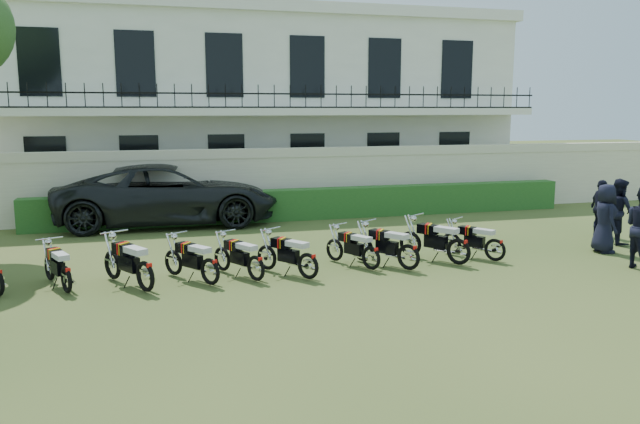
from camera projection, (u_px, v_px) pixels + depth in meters
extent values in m
plane|color=#30451B|center=(355.00, 276.00, 13.56)|extent=(100.00, 100.00, 0.00)
cube|color=beige|center=(279.00, 187.00, 21.00)|extent=(30.00, 0.30, 2.00)
cube|color=beige|center=(279.00, 153.00, 20.81)|extent=(30.00, 0.35, 0.30)
cube|color=#1A4B1B|center=(314.00, 204.00, 20.58)|extent=(18.00, 0.60, 1.00)
cube|color=white|center=(250.00, 111.00, 26.29)|extent=(20.00, 8.00, 7.00)
cube|color=white|center=(248.00, 20.00, 25.69)|extent=(20.40, 8.40, 0.40)
cube|color=white|center=(271.00, 112.00, 21.83)|extent=(20.00, 1.40, 0.25)
cube|color=black|center=(274.00, 94.00, 21.11)|extent=(20.00, 0.05, 0.05)
cube|color=black|center=(274.00, 107.00, 21.18)|extent=(20.00, 0.05, 0.05)
cube|color=black|center=(47.00, 169.00, 20.85)|extent=(1.30, 0.12, 2.20)
cube|color=black|center=(39.00, 62.00, 20.28)|extent=(1.30, 0.12, 2.20)
cube|color=black|center=(140.00, 167.00, 21.64)|extent=(1.30, 0.12, 2.20)
cube|color=black|center=(135.00, 64.00, 21.07)|extent=(1.30, 0.12, 2.20)
cube|color=black|center=(227.00, 165.00, 22.43)|extent=(1.30, 0.12, 2.20)
cube|color=black|center=(224.00, 65.00, 21.85)|extent=(1.30, 0.12, 2.20)
cube|color=black|center=(307.00, 163.00, 23.22)|extent=(1.30, 0.12, 2.20)
cube|color=black|center=(307.00, 67.00, 22.64)|extent=(1.30, 0.12, 2.20)
cube|color=black|center=(383.00, 161.00, 24.00)|extent=(1.30, 0.12, 2.20)
cube|color=black|center=(384.00, 68.00, 23.43)|extent=(1.30, 0.12, 2.20)
cube|color=black|center=(453.00, 160.00, 24.79)|extent=(1.30, 0.12, 2.20)
cube|color=black|center=(456.00, 70.00, 24.22)|extent=(1.30, 0.12, 2.20)
torus|color=black|center=(12.00, 289.00, 11.61)|extent=(0.40, 0.50, 0.56)
cube|color=silver|center=(2.00, 265.00, 11.73)|extent=(0.48, 0.54, 0.11)
torus|color=black|center=(76.00, 287.00, 11.75)|extent=(0.29, 0.54, 0.55)
torus|color=black|center=(58.00, 275.00, 12.66)|extent=(0.29, 0.54, 0.55)
cube|color=black|center=(67.00, 275.00, 12.15)|extent=(0.34, 0.52, 0.27)
cube|color=black|center=(63.00, 260.00, 12.27)|extent=(0.37, 0.47, 0.20)
cube|color=red|center=(63.00, 260.00, 12.27)|extent=(0.23, 0.22, 0.21)
cube|color=#EDAD0C|center=(64.00, 260.00, 12.23)|extent=(0.21, 0.20, 0.21)
cube|color=silver|center=(70.00, 263.00, 11.92)|extent=(0.39, 0.54, 0.11)
cylinder|color=silver|center=(58.00, 244.00, 12.45)|extent=(0.51, 0.23, 0.03)
torus|color=black|center=(164.00, 285.00, 11.82)|extent=(0.39, 0.59, 0.62)
torus|color=black|center=(128.00, 272.00, 12.73)|extent=(0.39, 0.59, 0.62)
cube|color=black|center=(146.00, 271.00, 12.22)|extent=(0.44, 0.58, 0.31)
cube|color=black|center=(140.00, 255.00, 12.33)|extent=(0.46, 0.53, 0.22)
cube|color=red|center=(139.00, 255.00, 12.33)|extent=(0.24, 0.26, 0.24)
cube|color=#EDAD0C|center=(141.00, 255.00, 12.29)|extent=(0.22, 0.24, 0.24)
cube|color=silver|center=(153.00, 257.00, 11.97)|extent=(0.49, 0.61, 0.12)
cylinder|color=silver|center=(130.00, 238.00, 12.51)|extent=(0.55, 0.33, 0.03)
torus|color=black|center=(230.00, 278.00, 12.39)|extent=(0.39, 0.51, 0.57)
torus|color=black|center=(191.00, 268.00, 13.15)|extent=(0.39, 0.51, 0.57)
cube|color=black|center=(211.00, 267.00, 12.72)|extent=(0.43, 0.51, 0.28)
cube|color=black|center=(204.00, 253.00, 12.81)|extent=(0.44, 0.48, 0.20)
cube|color=red|center=(204.00, 253.00, 12.81)|extent=(0.20, 0.25, 0.21)
cube|color=#EDAD0C|center=(206.00, 253.00, 12.77)|extent=(0.18, 0.23, 0.21)
cube|color=silver|center=(219.00, 255.00, 12.51)|extent=(0.47, 0.55, 0.11)
cylinder|color=silver|center=(195.00, 238.00, 12.95)|extent=(0.47, 0.34, 0.03)
torus|color=black|center=(274.00, 275.00, 12.66)|extent=(0.34, 0.52, 0.55)
torus|color=black|center=(239.00, 265.00, 13.48)|extent=(0.34, 0.52, 0.55)
cube|color=black|center=(257.00, 264.00, 13.02)|extent=(0.39, 0.51, 0.27)
cube|color=black|center=(251.00, 251.00, 13.12)|extent=(0.41, 0.47, 0.20)
cube|color=red|center=(251.00, 250.00, 13.12)|extent=(0.21, 0.23, 0.21)
cube|color=#EDAD0C|center=(252.00, 251.00, 13.08)|extent=(0.19, 0.22, 0.21)
cube|color=silver|center=(264.00, 252.00, 12.80)|extent=(0.43, 0.54, 0.11)
cylinder|color=silver|center=(242.00, 236.00, 13.28)|extent=(0.48, 0.29, 0.03)
torus|color=black|center=(330.00, 272.00, 12.82)|extent=(0.40, 0.52, 0.57)
torus|color=black|center=(287.00, 263.00, 13.59)|extent=(0.40, 0.52, 0.57)
cube|color=black|center=(310.00, 261.00, 13.16)|extent=(0.43, 0.52, 0.28)
cube|color=black|center=(302.00, 248.00, 13.25)|extent=(0.44, 0.48, 0.21)
cube|color=red|center=(302.00, 248.00, 13.25)|extent=(0.21, 0.25, 0.22)
cube|color=#EDAD0C|center=(304.00, 248.00, 13.21)|extent=(0.18, 0.23, 0.22)
cube|color=silver|center=(319.00, 249.00, 12.95)|extent=(0.48, 0.55, 0.11)
cylinder|color=silver|center=(291.00, 233.00, 13.39)|extent=(0.48, 0.34, 0.03)
torus|color=black|center=(391.00, 264.00, 13.58)|extent=(0.33, 0.51, 0.54)
torus|color=black|center=(352.00, 255.00, 14.39)|extent=(0.33, 0.51, 0.54)
cube|color=black|center=(373.00, 254.00, 13.93)|extent=(0.37, 0.50, 0.27)
cube|color=black|center=(366.00, 242.00, 14.04)|extent=(0.39, 0.46, 0.19)
cube|color=red|center=(366.00, 242.00, 14.04)|extent=(0.21, 0.23, 0.20)
cube|color=#EDAD0C|center=(368.00, 242.00, 14.00)|extent=(0.19, 0.21, 0.20)
cube|color=silver|center=(381.00, 243.00, 13.72)|extent=(0.42, 0.53, 0.11)
cylinder|color=silver|center=(357.00, 229.00, 14.20)|extent=(0.48, 0.28, 0.03)
torus|color=black|center=(433.00, 263.00, 13.55)|extent=(0.40, 0.54, 0.59)
torus|color=black|center=(385.00, 254.00, 14.36)|extent=(0.40, 0.54, 0.59)
cube|color=black|center=(410.00, 252.00, 13.90)|extent=(0.44, 0.54, 0.29)
cube|color=black|center=(402.00, 239.00, 14.00)|extent=(0.45, 0.50, 0.21)
cube|color=red|center=(402.00, 239.00, 14.00)|extent=(0.22, 0.26, 0.22)
cube|color=#EDAD0C|center=(404.00, 239.00, 13.96)|extent=(0.19, 0.24, 0.22)
cube|color=silver|center=(421.00, 241.00, 13.68)|extent=(0.49, 0.57, 0.12)
cylinder|color=silver|center=(391.00, 225.00, 14.15)|extent=(0.50, 0.35, 0.03)
torus|color=black|center=(485.00, 257.00, 14.00)|extent=(0.42, 0.57, 0.62)
torus|color=black|center=(434.00, 249.00, 14.85)|extent=(0.42, 0.57, 0.62)
cube|color=black|center=(461.00, 247.00, 14.37)|extent=(0.46, 0.57, 0.30)
cube|color=black|center=(452.00, 234.00, 14.47)|extent=(0.47, 0.53, 0.22)
cube|color=red|center=(452.00, 233.00, 14.47)|extent=(0.23, 0.27, 0.23)
cube|color=#EDAD0C|center=(455.00, 234.00, 14.43)|extent=(0.20, 0.25, 0.23)
cube|color=silver|center=(472.00, 235.00, 14.14)|extent=(0.51, 0.60, 0.12)
cylinder|color=silver|center=(440.00, 219.00, 14.64)|extent=(0.53, 0.36, 0.03)
torus|color=black|center=(518.00, 255.00, 14.41)|extent=(0.37, 0.49, 0.54)
torus|color=black|center=(473.00, 248.00, 15.15)|extent=(0.37, 0.49, 0.54)
cube|color=black|center=(497.00, 246.00, 14.73)|extent=(0.41, 0.50, 0.27)
cube|color=black|center=(489.00, 235.00, 14.82)|extent=(0.42, 0.46, 0.20)
cube|color=red|center=(489.00, 234.00, 14.82)|extent=(0.20, 0.24, 0.20)
cube|color=#EDAD0C|center=(491.00, 235.00, 14.78)|extent=(0.18, 0.22, 0.20)
cube|color=silver|center=(507.00, 236.00, 14.53)|extent=(0.45, 0.53, 0.11)
cylinder|color=silver|center=(479.00, 222.00, 14.96)|extent=(0.46, 0.32, 0.03)
imported|color=black|center=(168.00, 194.00, 19.56)|extent=(6.87, 3.27, 1.89)
imported|color=black|center=(605.00, 218.00, 15.70)|extent=(0.74, 0.96, 1.74)
imported|color=black|center=(619.00, 211.00, 16.70)|extent=(0.77, 0.93, 1.77)
imported|color=black|center=(601.00, 208.00, 17.72)|extent=(0.58, 1.01, 1.62)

